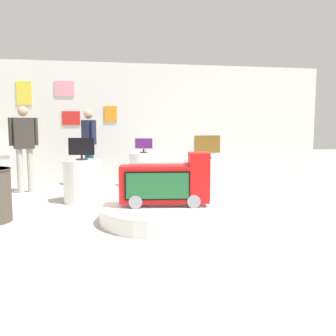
% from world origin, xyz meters
% --- Properties ---
extents(ground_plane, '(30.00, 30.00, 0.00)m').
position_xyz_m(ground_plane, '(0.00, 0.00, 0.00)').
color(ground_plane, '#B2ADA3').
extents(back_wall_display, '(10.09, 0.13, 2.88)m').
position_xyz_m(back_wall_display, '(-0.02, 4.32, 1.44)').
color(back_wall_display, silver).
rests_on(back_wall_display, ground).
extents(main_display_pedestal, '(1.80, 1.80, 0.22)m').
position_xyz_m(main_display_pedestal, '(0.24, 0.15, 0.11)').
color(main_display_pedestal, white).
rests_on(main_display_pedestal, ground).
extents(novelty_firetruck_tv, '(1.27, 0.54, 0.75)m').
position_xyz_m(novelty_firetruck_tv, '(0.26, 0.14, 0.54)').
color(novelty_firetruck_tv, gray).
rests_on(novelty_firetruck_tv, main_display_pedestal).
extents(display_pedestal_left_rear, '(0.86, 0.86, 0.75)m').
position_xyz_m(display_pedestal_left_rear, '(1.28, 1.63, 0.37)').
color(display_pedestal_left_rear, white).
rests_on(display_pedestal_left_rear, ground).
extents(tv_on_left_rear, '(0.54, 0.18, 0.44)m').
position_xyz_m(tv_on_left_rear, '(1.28, 1.63, 0.99)').
color(tv_on_left_rear, black).
rests_on(tv_on_left_rear, display_pedestal_left_rear).
extents(display_pedestal_center_rear, '(0.66, 0.66, 0.75)m').
position_xyz_m(display_pedestal_center_rear, '(0.29, 3.30, 0.37)').
color(display_pedestal_center_rear, white).
rests_on(display_pedestal_center_rear, ground).
extents(tv_on_center_rear, '(0.41, 0.18, 0.34)m').
position_xyz_m(tv_on_center_rear, '(0.29, 3.30, 0.94)').
color(tv_on_center_rear, black).
rests_on(tv_on_center_rear, display_pedestal_center_rear).
extents(display_pedestal_right_rear, '(0.66, 0.66, 0.75)m').
position_xyz_m(display_pedestal_right_rear, '(-0.97, 1.72, 0.37)').
color(display_pedestal_right_rear, white).
rests_on(display_pedestal_right_rear, ground).
extents(tv_on_right_rear, '(0.45, 0.21, 0.39)m').
position_xyz_m(tv_on_right_rear, '(-0.97, 1.72, 0.96)').
color(tv_on_right_rear, black).
rests_on(tv_on_right_rear, display_pedestal_right_rear).
extents(shopper_browsing_near_truck, '(0.34, 0.52, 1.71)m').
position_xyz_m(shopper_browsing_near_truck, '(-0.91, 3.44, 1.01)').
color(shopper_browsing_near_truck, '#194751').
rests_on(shopper_browsing_near_truck, ground).
extents(shopper_browsing_rear, '(0.53, 0.32, 1.74)m').
position_xyz_m(shopper_browsing_rear, '(-2.16, 2.90, 1.02)').
color(shopper_browsing_rear, '#B2ADA3').
rests_on(shopper_browsing_rear, ground).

